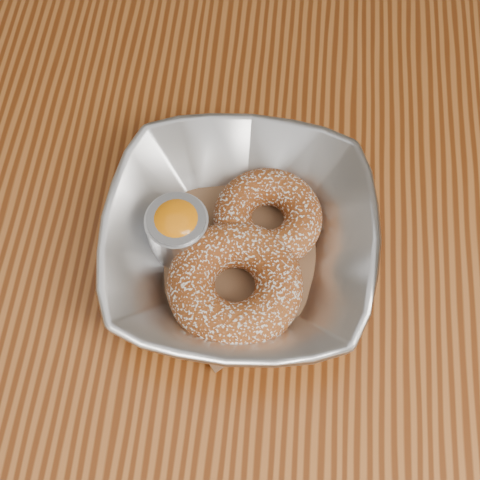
# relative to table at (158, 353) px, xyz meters

# --- Properties ---
(ground_plane) EXTENTS (4.00, 4.00, 0.00)m
(ground_plane) POSITION_rel_table_xyz_m (0.00, 0.00, -0.65)
(ground_plane) COLOR #565659
(ground_plane) RESTS_ON ground
(table) EXTENTS (1.20, 0.80, 0.75)m
(table) POSITION_rel_table_xyz_m (0.00, 0.00, 0.00)
(table) COLOR brown
(table) RESTS_ON ground_plane
(serving_bowl) EXTENTS (0.21, 0.21, 0.05)m
(serving_bowl) POSITION_rel_table_xyz_m (0.07, 0.06, 0.13)
(serving_bowl) COLOR #B7BABE
(serving_bowl) RESTS_ON table
(parchment) EXTENTS (0.20, 0.20, 0.00)m
(parchment) POSITION_rel_table_xyz_m (0.07, 0.06, 0.11)
(parchment) COLOR brown
(parchment) RESTS_ON table
(donut_back) EXTENTS (0.11, 0.11, 0.03)m
(donut_back) POSITION_rel_table_xyz_m (0.09, 0.08, 0.12)
(donut_back) COLOR brown
(donut_back) RESTS_ON parchment
(donut_front) EXTENTS (0.12, 0.12, 0.04)m
(donut_front) POSITION_rel_table_xyz_m (0.07, 0.02, 0.13)
(donut_front) COLOR brown
(donut_front) RESTS_ON parchment
(ramekin) EXTENTS (0.05, 0.05, 0.05)m
(ramekin) POSITION_rel_table_xyz_m (0.02, 0.06, 0.13)
(ramekin) COLOR #B7BABE
(ramekin) RESTS_ON table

